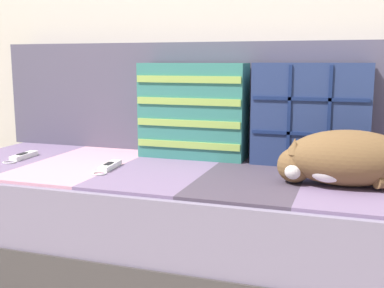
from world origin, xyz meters
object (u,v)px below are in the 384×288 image
object	(u,v)px
game_remote_far	(23,156)
game_remote_near	(109,166)
couch	(210,218)
sleeping_cat	(343,159)
throw_pillow_quilted	(310,115)
throw_pillow_striped	(193,111)

from	to	relation	value
game_remote_far	game_remote_near	bearing A→B (deg)	-7.63
couch	sleeping_cat	xyz separation A→B (m)	(0.45, -0.09, 0.26)
couch	throw_pillow_quilted	world-z (taller)	throw_pillow_quilted
throw_pillow_quilted	game_remote_far	distance (m)	1.11
game_remote_near	game_remote_far	bearing A→B (deg)	172.37
couch	throw_pillow_quilted	distance (m)	0.52
couch	throw_pillow_quilted	xyz separation A→B (m)	(0.32, 0.18, 0.37)
throw_pillow_quilted	sleeping_cat	world-z (taller)	throw_pillow_quilted
couch	game_remote_near	world-z (taller)	game_remote_near
game_remote_far	throw_pillow_striped	bearing A→B (deg)	20.95
couch	throw_pillow_quilted	bearing A→B (deg)	29.75
throw_pillow_striped	game_remote_near	bearing A→B (deg)	-126.28
throw_pillow_striped	game_remote_far	bearing A→B (deg)	-159.05
game_remote_near	game_remote_far	size ratio (longest dim) A/B	1.00
game_remote_near	couch	bearing A→B (deg)	17.80
couch	game_remote_near	xyz separation A→B (m)	(-0.34, -0.11, 0.19)
couch	game_remote_far	distance (m)	0.77
throw_pillow_quilted	sleeping_cat	size ratio (longest dim) A/B	0.94
throw_pillow_striped	game_remote_far	world-z (taller)	throw_pillow_striped
sleeping_cat	game_remote_near	distance (m)	0.79
throw_pillow_quilted	sleeping_cat	bearing A→B (deg)	-65.38
throw_pillow_striped	game_remote_far	xyz separation A→B (m)	(-0.62, -0.24, -0.18)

